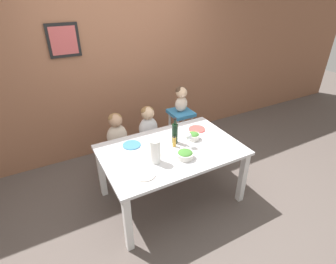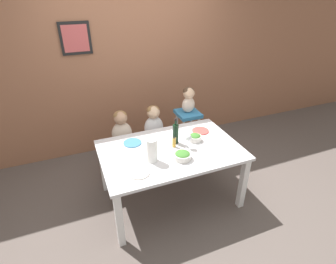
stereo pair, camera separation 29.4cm
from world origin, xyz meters
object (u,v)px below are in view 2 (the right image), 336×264
wine_bottle (176,133)px  salad_bowl_large (182,155)px  person_baby_right (189,98)px  dinner_plate_front_left (139,173)px  chair_far_center (154,141)px  chair_right_highchair (188,123)px  person_child_center (154,122)px  salad_bowl_small (195,137)px  dinner_plate_back_left (132,143)px  chair_far_left (123,148)px  wine_glass_near (188,138)px  person_child_left (121,127)px  dinner_plate_back_right (200,131)px  paper_towel_roll (152,150)px

wine_bottle → salad_bowl_large: (-0.06, -0.33, -0.09)m
person_baby_right → dinner_plate_front_left: size_ratio=1.75×
chair_far_center → salad_bowl_large: bearing=-91.1°
chair_right_highchair → person_child_center: 0.54m
salad_bowl_small → dinner_plate_back_left: bearing=162.9°
person_child_center → chair_far_center: bearing=-90.0°
chair_far_left → chair_far_center: size_ratio=1.00×
chair_far_left → wine_glass_near: bearing=-54.7°
person_baby_right → dinner_plate_back_left: 1.10m
wine_glass_near → dinner_plate_back_left: (-0.56, 0.33, -0.13)m
person_baby_right → salad_bowl_large: person_baby_right is taller
person_child_left → salad_bowl_small: bearing=-44.3°
person_baby_right → wine_bottle: size_ratio=1.16×
salad_bowl_small → dinner_plate_back_right: bearing=46.1°
paper_towel_roll → dinner_plate_back_left: paper_towel_roll is taller
wine_bottle → salad_bowl_large: size_ratio=1.70×
person_child_center → person_baby_right: bearing=0.1°
salad_bowl_small → salad_bowl_large: bearing=-135.7°
chair_right_highchair → dinner_plate_back_left: chair_right_highchair is taller
wine_glass_near → salad_bowl_small: wine_glass_near is taller
chair_far_center → salad_bowl_large: salad_bowl_large is taller
dinner_plate_back_right → dinner_plate_front_left: bearing=-151.3°
dinner_plate_front_left → chair_right_highchair: bearing=45.5°
person_child_left → paper_towel_roll: bearing=-82.2°
chair_far_left → chair_far_center: same height
chair_far_left → dinner_plate_back_left: (0.02, -0.49, 0.36)m
paper_towel_roll → wine_glass_near: bearing=10.8°
salad_bowl_large → dinner_plate_front_left: bearing=-172.7°
chair_far_center → dinner_plate_back_left: size_ratio=2.09×
chair_far_left → person_child_left: bearing=90.0°
paper_towel_roll → dinner_plate_back_left: 0.45m
person_child_center → salad_bowl_small: (0.28, -0.71, 0.08)m
person_baby_right → paper_towel_roll: (-0.86, -0.91, -0.11)m
dinner_plate_back_right → chair_far_left: bearing=149.3°
dinner_plate_front_left → salad_bowl_large: bearing=7.3°
person_child_left → salad_bowl_large: person_child_left is taller
chair_far_left → salad_bowl_large: salad_bowl_large is taller
chair_far_left → salad_bowl_small: 1.09m
person_child_center → dinner_plate_back_right: person_child_center is taller
chair_far_center → person_child_left: person_child_left is taller
chair_far_left → paper_towel_roll: paper_towel_roll is taller
chair_far_left → person_child_center: size_ratio=0.91×
wine_bottle → dinner_plate_back_left: size_ratio=1.50×
wine_glass_near → dinner_plate_back_left: bearing=149.4°
chair_far_left → dinner_plate_back_right: size_ratio=2.09×
person_child_left → paper_towel_roll: size_ratio=1.83×
chair_far_center → salad_bowl_small: (0.28, -0.71, 0.40)m
person_baby_right → salad_bowl_large: (-0.55, -1.00, -0.19)m
chair_far_left → wine_glass_near: size_ratio=2.47×
person_baby_right → dinner_plate_back_right: 0.59m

